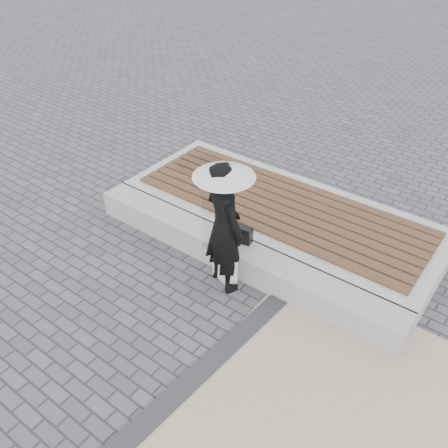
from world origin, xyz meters
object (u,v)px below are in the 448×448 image
Objects in this scene: woman at (224,227)px; seating_ledge at (235,255)px; handbag at (240,233)px; parasol at (224,170)px; canvas_tote at (225,268)px.

seating_ledge is at bearing -57.80° from woman.
handbag is at bearing 91.12° from seating_ledge.
handbag is at bearing 99.48° from parasol.
parasol is at bearing -87.98° from handbag.
canvas_tote is (0.04, -0.41, -0.33)m from handbag.
parasol reaches higher than canvas_tote.
handbag is 0.91× the size of canvas_tote.
seating_ledge is 5.10× the size of parasol.
handbag is at bearing -59.95° from woman.
canvas_tote is at bearing -41.53° from woman.
parasol reaches higher than handbag.
seating_ledge is 0.34m from handbag.
parasol is 2.75× the size of handbag.
seating_ledge is 14.01× the size of handbag.
woman reaches higher than seating_ledge.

